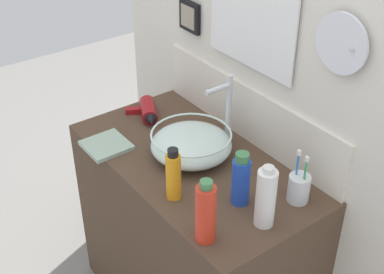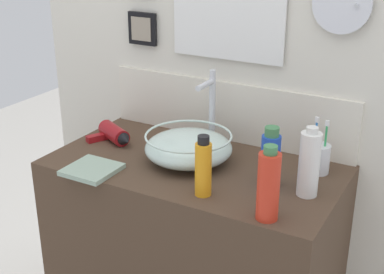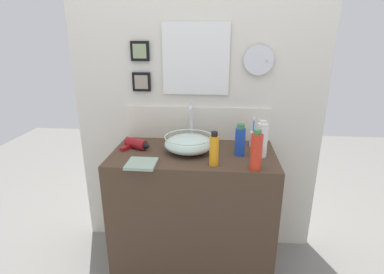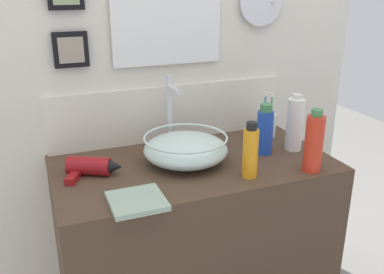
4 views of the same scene
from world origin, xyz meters
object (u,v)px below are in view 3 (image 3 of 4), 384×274
at_px(lotion_bottle, 240,141).
at_px(hand_towel, 142,164).
at_px(hair_drier, 137,144).
at_px(soap_dispenser, 256,151).
at_px(faucet, 191,119).
at_px(glass_bowl_sink, 189,143).
at_px(spray_bottle, 214,150).
at_px(toothbrush_cup, 255,139).
at_px(shampoo_bottle, 262,140).

height_order(lotion_bottle, hand_towel, lotion_bottle).
xyz_separation_m(hair_drier, soap_dispenser, (0.71, -0.24, 0.07)).
bearing_deg(hair_drier, hand_towel, -69.89).
relative_size(faucet, hair_drier, 1.41).
distance_m(glass_bowl_sink, lotion_bottle, 0.31).
bearing_deg(spray_bottle, glass_bowl_sink, 129.93).
height_order(toothbrush_cup, lotion_bottle, lotion_bottle).
bearing_deg(faucet, spray_bottle, -65.86).
height_order(glass_bowl_sink, hair_drier, glass_bowl_sink).
bearing_deg(shampoo_bottle, hand_towel, -164.02).
height_order(glass_bowl_sink, shampoo_bottle, shampoo_bottle).
height_order(glass_bowl_sink, spray_bottle, spray_bottle).
xyz_separation_m(faucet, soap_dispenser, (0.38, -0.39, -0.06)).
bearing_deg(toothbrush_cup, glass_bowl_sink, -162.02).
bearing_deg(toothbrush_cup, soap_dispenser, -95.82).
distance_m(glass_bowl_sink, toothbrush_cup, 0.44).
bearing_deg(shampoo_bottle, glass_bowl_sink, 175.48).
relative_size(hair_drier, toothbrush_cup, 1.05).
bearing_deg(soap_dispenser, lotion_bottle, 109.79).
distance_m(lotion_bottle, hand_towel, 0.59).
bearing_deg(spray_bottle, faucet, 114.14).
bearing_deg(glass_bowl_sink, hand_towel, -136.65).
bearing_deg(shampoo_bottle, toothbrush_cup, 95.80).
distance_m(spray_bottle, hand_towel, 0.41).
relative_size(lotion_bottle, shampoo_bottle, 0.88).
xyz_separation_m(glass_bowl_sink, hair_drier, (-0.33, 0.02, -0.02)).
distance_m(glass_bowl_sink, hand_towel, 0.34).
xyz_separation_m(hair_drier, shampoo_bottle, (0.77, -0.05, 0.07)).
bearing_deg(toothbrush_cup, faucet, 176.16).
height_order(shampoo_bottle, hand_towel, shampoo_bottle).
xyz_separation_m(shampoo_bottle, spray_bottle, (-0.28, -0.15, -0.01)).
relative_size(hair_drier, hand_towel, 1.26).
bearing_deg(lotion_bottle, spray_bottle, -132.95).
bearing_deg(spray_bottle, soap_dispenser, -9.56).
distance_m(spray_bottle, soap_dispenser, 0.23).
bearing_deg(glass_bowl_sink, faucet, 90.00).
distance_m(glass_bowl_sink, hair_drier, 0.33).
xyz_separation_m(shampoo_bottle, soap_dispenser, (-0.05, -0.19, -0.00)).
bearing_deg(faucet, toothbrush_cup, -3.84).
relative_size(hair_drier, lotion_bottle, 1.05).
height_order(faucet, spray_bottle, faucet).
relative_size(hair_drier, shampoo_bottle, 0.92).
xyz_separation_m(spray_bottle, soap_dispenser, (0.22, -0.04, 0.01)).
bearing_deg(hair_drier, toothbrush_cup, 8.93).
distance_m(hair_drier, toothbrush_cup, 0.76).
bearing_deg(lotion_bottle, soap_dispenser, -70.21).
xyz_separation_m(shampoo_bottle, hand_towel, (-0.68, -0.19, -0.10)).
bearing_deg(soap_dispenser, toothbrush_cup, 84.18).
bearing_deg(soap_dispenser, hand_towel, -179.81).
bearing_deg(glass_bowl_sink, toothbrush_cup, 17.98).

